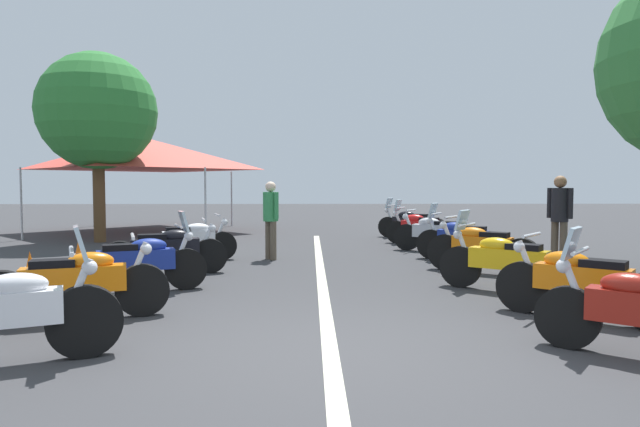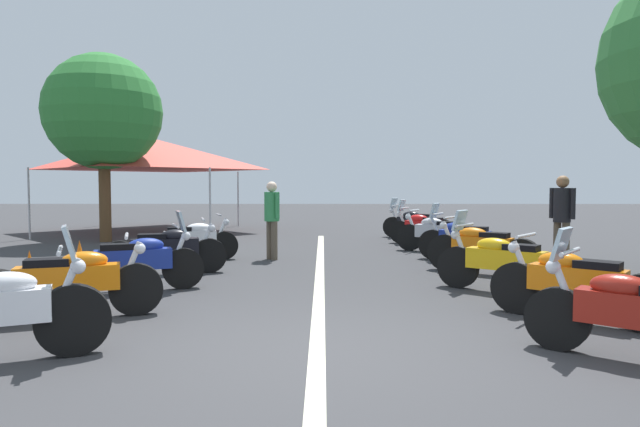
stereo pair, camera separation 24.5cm
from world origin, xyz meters
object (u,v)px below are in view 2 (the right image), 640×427
(motorcycle_right_row_2, at_px, (504,262))
(motorcycle_right_row_6, at_px, (424,227))
(event_tent, at_px, (148,153))
(motorcycle_left_row_2, at_px, (136,261))
(motorcycle_left_row_1, at_px, (70,281))
(motorcycle_right_row_1, at_px, (575,283))
(bystander_1, at_px, (272,214))
(motorcycle_left_row_4, at_px, (191,240))
(motorcycle_right_row_4, at_px, (463,239))
(motorcycle_right_row_7, at_px, (416,223))
(roadside_tree_0, at_px, (103,113))
(motorcycle_right_row_0, at_px, (639,313))
(traffic_cone_2, at_px, (80,258))
(motorcycle_right_row_5, at_px, (438,233))
(bystander_0, at_px, (562,213))
(motorcycle_left_row_3, at_px, (166,249))
(traffic_cone_0, at_px, (30,271))
(motorcycle_right_row_3, at_px, (481,248))

(motorcycle_right_row_2, distance_m, motorcycle_right_row_6, 6.57)
(event_tent, bearing_deg, motorcycle_left_row_2, -163.33)
(motorcycle_left_row_1, xyz_separation_m, motorcycle_right_row_1, (-0.07, -5.92, -0.00))
(bystander_1, bearing_deg, motorcycle_left_row_4, -29.78)
(motorcycle_right_row_4, bearing_deg, motorcycle_right_row_7, -57.70)
(roadside_tree_0, bearing_deg, motorcycle_right_row_0, -139.62)
(motorcycle_right_row_0, relative_size, motorcycle_right_row_6, 0.94)
(motorcycle_left_row_2, bearing_deg, motorcycle_left_row_4, 67.22)
(motorcycle_right_row_1, relative_size, traffic_cone_2, 2.67)
(motorcycle_right_row_1, bearing_deg, roadside_tree_0, -5.07)
(motorcycle_right_row_4, xyz_separation_m, motorcycle_right_row_6, (3.21, 0.24, -0.01))
(bystander_1, bearing_deg, roadside_tree_0, -73.51)
(motorcycle_right_row_0, distance_m, motorcycle_right_row_4, 6.56)
(motorcycle_right_row_5, relative_size, event_tent, 0.32)
(motorcycle_right_row_7, relative_size, event_tent, 0.33)
(motorcycle_left_row_4, xyz_separation_m, roadside_tree_0, (3.88, 3.34, 3.15))
(motorcycle_right_row_0, xyz_separation_m, motorcycle_right_row_4, (6.56, -0.11, 0.01))
(event_tent, bearing_deg, motorcycle_right_row_5, -123.28)
(motorcycle_right_row_0, height_order, bystander_0, bystander_0)
(motorcycle_left_row_4, relative_size, roadside_tree_0, 0.37)
(motorcycle_left_row_3, height_order, traffic_cone_0, motorcycle_left_row_3)
(motorcycle_left_row_1, relative_size, motorcycle_right_row_2, 1.17)
(motorcycle_left_row_2, height_order, motorcycle_left_row_3, motorcycle_left_row_2)
(motorcycle_left_row_3, distance_m, motorcycle_right_row_7, 8.59)
(motorcycle_right_row_2, height_order, traffic_cone_0, motorcycle_right_row_2)
(motorcycle_left_row_3, bearing_deg, roadside_tree_0, 104.92)
(motorcycle_right_row_3, bearing_deg, motorcycle_right_row_1, 126.63)
(motorcycle_left_row_4, xyz_separation_m, motorcycle_right_row_5, (1.46, -5.48, 0.01))
(motorcycle_right_row_6, bearing_deg, motorcycle_left_row_4, 58.71)
(motorcycle_left_row_2, relative_size, motorcycle_left_row_4, 1.01)
(motorcycle_left_row_1, height_order, motorcycle_right_row_2, motorcycle_right_row_2)
(motorcycle_right_row_3, distance_m, motorcycle_right_row_5, 3.09)
(event_tent, bearing_deg, motorcycle_right_row_0, -147.54)
(motorcycle_left_row_4, height_order, traffic_cone_0, motorcycle_left_row_4)
(motorcycle_right_row_7, distance_m, traffic_cone_2, 9.66)
(motorcycle_left_row_1, bearing_deg, motorcycle_right_row_0, -34.34)
(motorcycle_left_row_2, bearing_deg, traffic_cone_2, 111.64)
(motorcycle_left_row_2, height_order, motorcycle_right_row_3, motorcycle_left_row_2)
(motorcycle_left_row_3, xyz_separation_m, motorcycle_right_row_0, (-4.86, -5.60, 0.00))
(traffic_cone_2, xyz_separation_m, bystander_1, (1.94, -3.26, 0.68))
(motorcycle_right_row_2, xyz_separation_m, roadside_tree_0, (7.29, 8.76, 3.13))
(motorcycle_left_row_1, relative_size, bystander_0, 1.17)
(motorcycle_left_row_2, bearing_deg, motorcycle_right_row_6, 27.59)
(motorcycle_left_row_3, relative_size, motorcycle_right_row_5, 1.12)
(motorcycle_right_row_1, distance_m, bystander_0, 4.59)
(motorcycle_right_row_0, bearing_deg, motorcycle_right_row_3, -52.02)
(motorcycle_right_row_7, distance_m, bystander_0, 6.01)
(motorcycle_right_row_5, height_order, bystander_0, bystander_0)
(motorcycle_left_row_1, bearing_deg, roadside_tree_0, 90.17)
(motorcycle_right_row_2, height_order, roadside_tree_0, roadside_tree_0)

